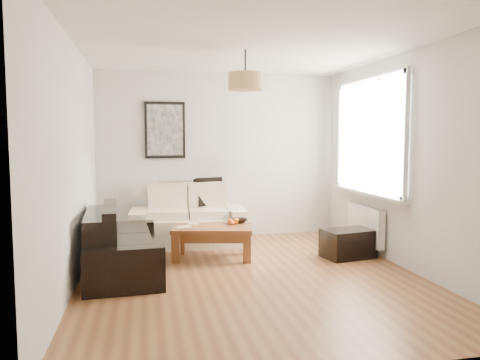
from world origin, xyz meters
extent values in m
plane|color=brown|center=(0.00, 0.00, 0.00)|extent=(4.50, 4.50, 0.00)
cube|color=white|center=(1.82, 0.80, 0.38)|extent=(0.10, 0.90, 0.52)
cylinder|color=tan|center=(0.00, 0.30, 2.23)|extent=(0.40, 0.40, 0.20)
cube|color=black|center=(1.45, 0.55, 0.19)|extent=(0.72, 0.54, 0.37)
cube|color=black|center=(-0.78, 1.98, 0.72)|extent=(0.38, 0.13, 0.38)
cube|color=black|center=(-0.20, 1.98, 0.75)|extent=(0.46, 0.27, 0.44)
imported|color=black|center=(0.08, 1.05, 0.45)|extent=(0.25, 0.25, 0.06)
sphere|color=#FF5915|center=(-0.05, 0.90, 0.46)|extent=(0.07, 0.07, 0.06)
sphere|color=orange|center=(0.02, 0.98, 0.46)|extent=(0.10, 0.10, 0.08)
sphere|color=#FF5E15|center=(-0.06, 0.98, 0.46)|extent=(0.08, 0.08, 0.07)
cube|color=white|center=(-0.69, 0.92, 0.42)|extent=(0.22, 0.18, 0.01)
camera|label=1|loc=(-1.16, -5.01, 1.56)|focal=34.44mm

